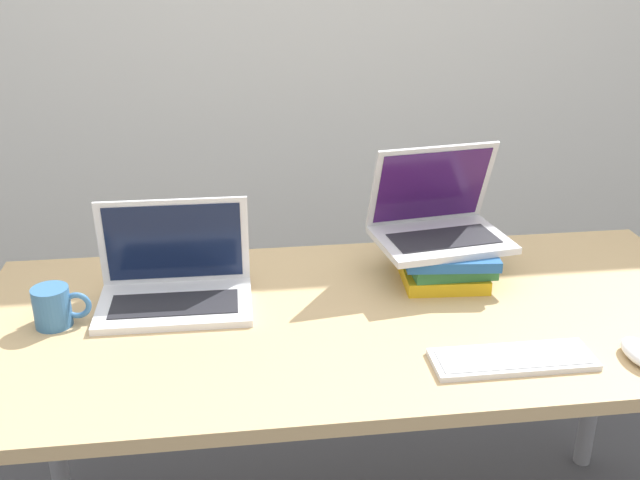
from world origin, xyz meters
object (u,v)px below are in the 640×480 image
laptop_on_books (438,221)px  wireless_keyboard (513,359)px  book_stack (444,258)px  mug (54,307)px  laptop_left (175,283)px

laptop_on_books → wireless_keyboard: 0.43m
book_stack → mug: bearing=-171.9°
wireless_keyboard → mug: size_ratio=2.65×
laptop_left → wireless_keyboard: 0.75m
laptop_left → book_stack: bearing=4.6°
laptop_on_books → mug: bearing=-170.4°
laptop_left → book_stack: (0.63, 0.05, 0.00)m
laptop_left → wireless_keyboard: laptop_left is taller
laptop_left → book_stack: 0.64m
book_stack → wireless_keyboard: (0.03, -0.39, -0.04)m
book_stack → mug: size_ratio=2.27×
book_stack → wireless_keyboard: size_ratio=0.86×
laptop_left → laptop_on_books: (0.62, 0.07, 0.09)m
laptop_on_books → mug: laptop_on_books is taller
book_stack → mug: book_stack is taller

